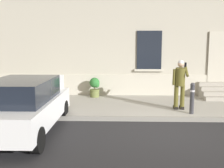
# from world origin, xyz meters

# --- Properties ---
(ground_plane) EXTENTS (80.00, 80.00, 0.00)m
(ground_plane) POSITION_xyz_m (0.00, 0.00, 0.00)
(ground_plane) COLOR #232326
(sidewalk) EXTENTS (24.00, 3.60, 0.15)m
(sidewalk) POSITION_xyz_m (0.00, 2.80, 0.07)
(sidewalk) COLOR #99968E
(sidewalk) RESTS_ON ground
(curb_edge) EXTENTS (24.00, 0.12, 0.15)m
(curb_edge) POSITION_xyz_m (0.00, 0.94, 0.07)
(curb_edge) COLOR gray
(curb_edge) RESTS_ON ground
(building_facade) EXTENTS (24.00, 1.52, 7.50)m
(building_facade) POSITION_xyz_m (0.01, 5.29, 3.73)
(building_facade) COLOR #B2AD9E
(building_facade) RESTS_ON ground
(entrance_stoop) EXTENTS (1.99, 1.28, 0.64)m
(entrance_stoop) POSITION_xyz_m (3.08, 4.12, 0.39)
(entrance_stoop) COLOR #9E998E
(entrance_stoop) RESTS_ON sidewalk
(hatchback_car_white) EXTENTS (1.81, 4.08, 1.50)m
(hatchback_car_white) POSITION_xyz_m (-4.07, -0.25, 0.79)
(hatchback_car_white) COLOR white
(hatchback_car_white) RESTS_ON ground
(bollard_near_person) EXTENTS (0.15, 0.15, 1.04)m
(bollard_near_person) POSITION_xyz_m (0.96, 1.35, 0.71)
(bollard_near_person) COLOR #333338
(bollard_near_person) RESTS_ON sidewalk
(person_on_phone) EXTENTS (0.51, 0.47, 1.75)m
(person_on_phone) POSITION_xyz_m (0.68, 1.92, 1.15)
(person_on_phone) COLOR #514C1E
(person_on_phone) RESTS_ON sidewalk
(planter_cream) EXTENTS (0.44, 0.44, 0.86)m
(planter_cream) POSITION_xyz_m (-5.25, 3.87, 0.61)
(planter_cream) COLOR beige
(planter_cream) RESTS_ON sidewalk
(planter_olive) EXTENTS (0.44, 0.44, 0.86)m
(planter_olive) POSITION_xyz_m (-2.53, 4.10, 0.61)
(planter_olive) COLOR #606B38
(planter_olive) RESTS_ON sidewalk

